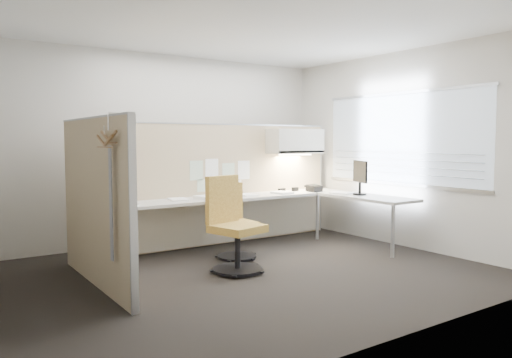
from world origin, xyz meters
TOP-DOWN VIEW (x-y plane):
  - floor at (0.00, 0.00)m, footprint 5.50×4.50m
  - ceiling at (0.00, 0.00)m, footprint 5.50×4.50m
  - wall_back at (0.00, 2.25)m, footprint 5.50×0.02m
  - wall_front at (0.00, -2.25)m, footprint 5.50×0.02m
  - wall_right at (2.75, 0.00)m, footprint 0.02×4.50m
  - window_pane at (2.73, 0.00)m, footprint 0.01×2.80m
  - partition_back at (0.55, 1.60)m, footprint 4.10×0.06m
  - partition_left at (-1.50, 0.50)m, footprint 0.06×2.20m
  - desk at (0.93, 1.13)m, footprint 4.00×2.07m
  - overhead_bin at (1.90, 1.39)m, footprint 0.90×0.36m
  - task_light_strip at (1.90, 1.39)m, footprint 0.60×0.06m
  - pinned_papers at (0.63, 1.57)m, footprint 1.01×0.00m
  - poster at (-1.05, 1.57)m, footprint 0.28×0.00m
  - chair_left at (-0.03, 0.16)m, footprint 0.62×0.64m
  - chair_right at (0.34, 0.72)m, footprint 0.50×0.50m
  - monitor at (2.30, 0.38)m, footprint 0.22×0.44m
  - phone at (2.06, 1.12)m, footprint 0.23×0.22m
  - stapler at (1.67, 1.43)m, footprint 0.15×0.07m
  - tape_dispenser at (1.88, 1.36)m, footprint 0.11×0.07m
  - coat_hook at (-1.58, -0.20)m, footprint 0.18×0.45m
  - paper_stack_0 at (-0.91, 1.25)m, footprint 0.29×0.34m
  - paper_stack_1 at (-0.17, 1.29)m, footprint 0.28×0.34m
  - paper_stack_2 at (0.19, 1.18)m, footprint 0.28×0.33m
  - paper_stack_3 at (0.93, 1.30)m, footprint 0.25×0.31m
  - paper_stack_4 at (1.48, 1.18)m, footprint 0.25×0.32m
  - paper_stack_5 at (2.20, 0.66)m, footprint 0.31×0.36m

SIDE VIEW (x-z plane):
  - floor at x=0.00m, z-range -0.01..0.00m
  - chair_right at x=0.34m, z-range -0.03..0.92m
  - chair_left at x=-0.03m, z-range -0.04..1.06m
  - desk at x=0.93m, z-range 0.24..0.97m
  - paper_stack_3 at x=0.93m, z-range 0.73..0.74m
  - paper_stack_5 at x=2.20m, z-range 0.73..0.75m
  - paper_stack_1 at x=-0.17m, z-range 0.73..0.75m
  - paper_stack_0 at x=-0.91m, z-range 0.73..0.76m
  - paper_stack_4 at x=1.48m, z-range 0.73..0.76m
  - paper_stack_2 at x=0.19m, z-range 0.73..0.78m
  - stapler at x=1.67m, z-range 0.73..0.78m
  - tape_dispenser at x=1.88m, z-range 0.73..0.79m
  - phone at x=2.06m, z-range 0.72..0.84m
  - partition_back at x=0.55m, z-range 0.00..1.75m
  - partition_left at x=-1.50m, z-range 0.00..1.75m
  - monitor at x=2.30m, z-range 0.77..1.27m
  - pinned_papers at x=0.63m, z-range 0.80..1.27m
  - task_light_strip at x=1.90m, z-range 1.29..1.31m
  - wall_back at x=0.00m, z-range 0.00..2.80m
  - wall_front at x=0.00m, z-range 0.00..2.80m
  - wall_right at x=2.75m, z-range 0.00..2.80m
  - coat_hook at x=-1.58m, z-range 0.74..2.10m
  - poster at x=-1.05m, z-range 1.24..1.59m
  - overhead_bin at x=1.90m, z-range 1.32..1.70m
  - window_pane at x=2.73m, z-range 0.90..2.20m
  - ceiling at x=0.00m, z-range 2.80..2.81m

